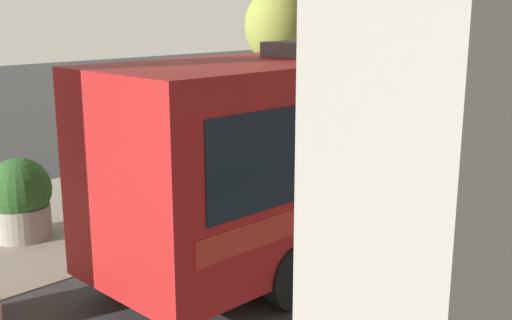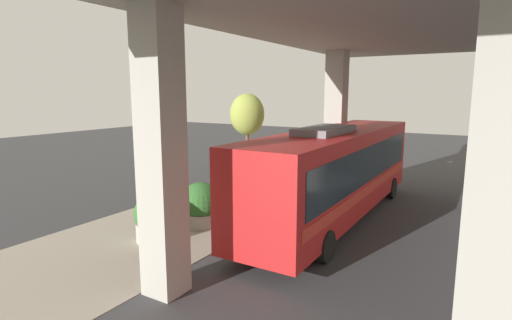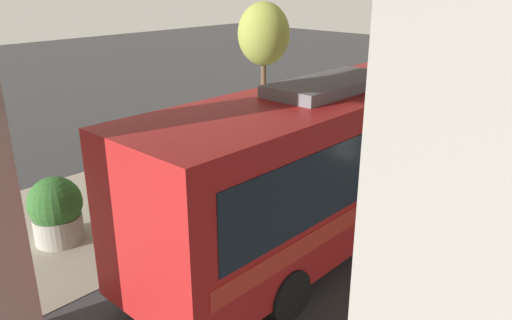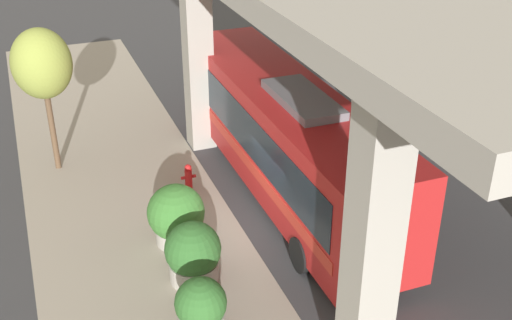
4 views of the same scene
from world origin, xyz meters
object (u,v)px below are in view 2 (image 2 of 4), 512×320
(planter_front, at_px, (152,219))
(street_tree_near, at_px, (247,115))
(planter_back, at_px, (229,193))
(planter_middle, at_px, (201,205))
(fire_hydrant, at_px, (281,192))
(bus, at_px, (336,169))

(planter_front, relative_size, street_tree_near, 0.32)
(planter_front, bearing_deg, planter_back, 83.60)
(planter_front, distance_m, planter_middle, 2.13)
(fire_hydrant, height_order, planter_back, planter_back)
(fire_hydrant, distance_m, planter_back, 2.91)
(planter_front, relative_size, planter_middle, 0.94)
(bus, xyz_separation_m, planter_middle, (-4.04, -3.51, -1.25))
(planter_middle, bearing_deg, street_tree_near, 109.76)
(planter_middle, bearing_deg, bus, 40.94)
(bus, bearing_deg, street_tree_near, 148.73)
(bus, relative_size, fire_hydrant, 13.17)
(bus, distance_m, planter_back, 4.52)
(bus, bearing_deg, planter_front, -128.51)
(bus, bearing_deg, planter_back, -157.14)
(bus, distance_m, fire_hydrant, 3.47)
(planter_front, bearing_deg, planter_middle, 78.82)
(fire_hydrant, relative_size, street_tree_near, 0.19)
(bus, height_order, planter_front, bus)
(planter_front, distance_m, street_tree_near, 10.44)
(fire_hydrant, distance_m, planter_middle, 4.63)
(planter_back, bearing_deg, planter_middle, -90.76)
(street_tree_near, bearing_deg, planter_middle, -70.24)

